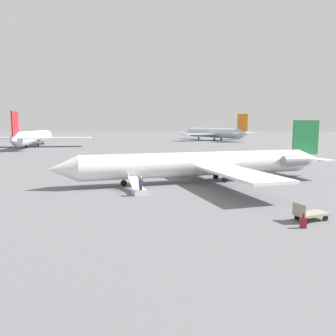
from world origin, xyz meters
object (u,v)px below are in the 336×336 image
object	(u,v)px
airplane_main	(207,163)
suitcase	(303,223)
passenger	(141,185)
luggage_cart	(310,214)
airplane_taxiing_distant	(214,133)
airplane_far_right	(34,137)
boarding_stairs	(138,189)

from	to	relation	value
airplane_main	suitcase	xyz separation A→B (m)	(-5.19, 16.10, -1.69)
airplane_main	suitcase	world-z (taller)	airplane_main
passenger	luggage_cart	xyz separation A→B (m)	(-12.22, 6.58, -0.54)
airplane_main	airplane_taxiing_distant	xyz separation A→B (m)	(-6.47, -100.82, 1.05)
airplane_far_right	airplane_taxiing_distant	bearing A→B (deg)	-64.04
airplane_far_right	suitcase	world-z (taller)	airplane_far_right
luggage_cart	airplane_taxiing_distant	bearing A→B (deg)	-117.42
airplane_taxiing_distant	suitcase	distance (m)	116.95
passenger	airplane_taxiing_distant	bearing A→B (deg)	-28.75
airplane_far_right	boarding_stairs	world-z (taller)	airplane_far_right
airplane_taxiing_distant	airplane_far_right	bearing A→B (deg)	96.34
airplane_far_right	passenger	xyz separation A→B (m)	(-41.68, 62.98, -1.80)
boarding_stairs	airplane_main	bearing A→B (deg)	-66.06
passenger	suitcase	distance (m)	13.98
airplane_main	suitcase	distance (m)	17.00
boarding_stairs	suitcase	bearing A→B (deg)	-150.56
airplane_main	luggage_cart	bearing A→B (deg)	90.85
airplane_far_right	luggage_cart	size ratio (longest dim) A/B	17.11
luggage_cart	suitcase	world-z (taller)	luggage_cart
boarding_stairs	passenger	world-z (taller)	passenger
airplane_far_right	suitcase	distance (m)	88.79
airplane_main	airplane_taxiing_distant	bearing A→B (deg)	-115.83
boarding_stairs	luggage_cart	xyz separation A→B (m)	(-12.67, 7.65, 0.09)
airplane_main	airplane_far_right	size ratio (longest dim) A/B	0.72
passenger	suitcase	size ratio (longest dim) A/B	1.98
airplane_main	boarding_stairs	distance (m)	9.58
airplane_taxiing_distant	airplane_far_right	world-z (taller)	airplane_taxiing_distant
boarding_stairs	luggage_cart	bearing A→B (deg)	-143.26
boarding_stairs	passenger	bearing A→B (deg)	-179.01
airplane_far_right	suitcase	xyz separation A→B (m)	(-52.96, 71.22, -2.48)
airplane_far_right	suitcase	size ratio (longest dim) A/B	47.81
airplane_main	passenger	distance (m)	9.99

